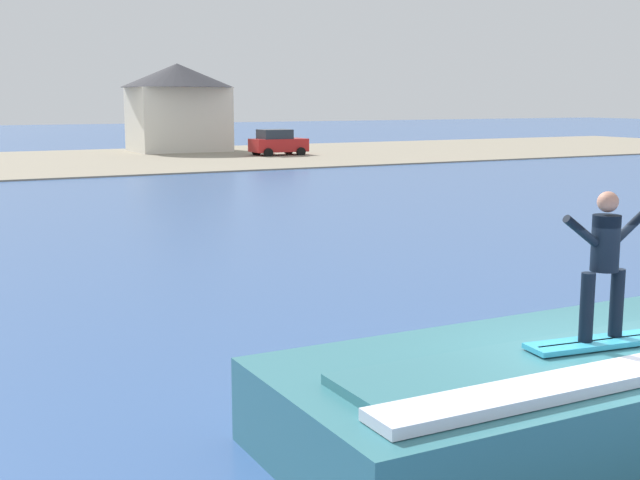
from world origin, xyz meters
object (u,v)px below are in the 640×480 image
object	(u,v)px
car_far_shore	(278,143)
surfer	(605,257)
wave_crest	(549,393)
surfboard	(603,342)
house_gabled_white	(178,101)

from	to	relation	value
car_far_shore	surfer	bearing A→B (deg)	-110.34
wave_crest	surfboard	bearing A→B (deg)	-27.08
surfboard	surfer	bearing A→B (deg)	112.39
surfboard	house_gabled_white	bearing A→B (deg)	76.93
wave_crest	surfer	xyz separation A→B (m)	(0.52, -0.24, 1.62)
surfer	car_far_shore	size ratio (longest dim) A/B	0.45
house_gabled_white	surfboard	bearing A→B (deg)	-103.07
wave_crest	car_far_shore	distance (m)	49.51
car_far_shore	house_gabled_white	distance (m)	9.39
surfer	house_gabled_white	world-z (taller)	house_gabled_white
surfboard	car_far_shore	xyz separation A→B (m)	(17.21, 46.49, -0.21)
surfboard	wave_crest	bearing A→B (deg)	152.92
wave_crest	house_gabled_white	xyz separation A→B (m)	(13.10, 53.88, 3.23)
wave_crest	surfboard	xyz separation A→B (m)	(0.53, -0.27, 0.62)
surfboard	car_far_shore	distance (m)	49.57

